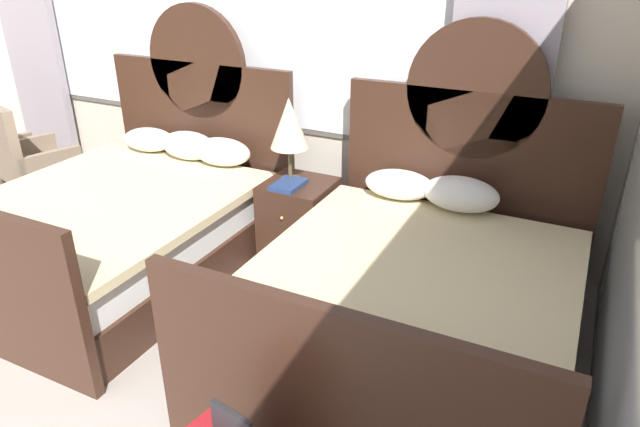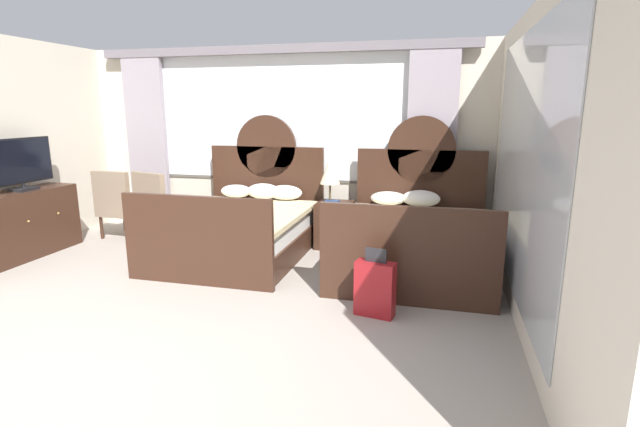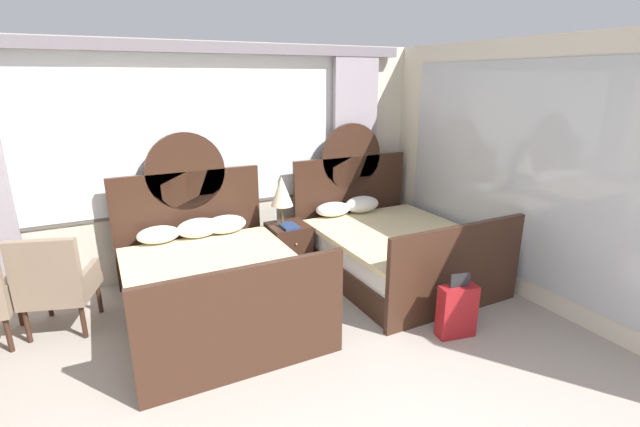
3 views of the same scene
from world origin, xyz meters
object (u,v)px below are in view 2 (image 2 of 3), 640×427
nightstand_between_beds (335,225)px  dresser_minibar (13,227)px  suitcase_on_floor (375,288)px  tv_flatscreen (21,164)px  armchair_by_window_left (159,205)px  armchair_by_window_centre (120,203)px  bed_near_mirror (414,239)px  bed_near_window (241,227)px  table_lamp_on_nightstand (330,171)px  book_on_nightstand (331,203)px

nightstand_between_beds → dresser_minibar: bearing=-157.7°
dresser_minibar → suitcase_on_floor: dresser_minibar is taller
tv_flatscreen → armchair_by_window_left: tv_flatscreen is taller
armchair_by_window_left → dresser_minibar: bearing=-135.5°
dresser_minibar → armchair_by_window_centre: armchair_by_window_centre is taller
nightstand_between_beds → armchair_by_window_left: bearing=-173.2°
nightstand_between_beds → bed_near_mirror: bearing=-30.4°
armchair_by_window_centre → bed_near_window: bearing=-9.3°
nightstand_between_beds → table_lamp_on_nightstand: (-0.07, 0.01, 0.72)m
bed_near_window → nightstand_between_beds: (1.08, 0.62, -0.05)m
armchair_by_window_centre → suitcase_on_floor: (3.88, -1.73, -0.25)m
nightstand_between_beds → armchair_by_window_centre: bearing=-174.5°
nightstand_between_beds → armchair_by_window_centre: armchair_by_window_centre is taller
bed_near_window → bed_near_mirror: bearing=-0.2°
dresser_minibar → table_lamp_on_nightstand: bearing=22.8°
tv_flatscreen → armchair_by_window_centre: bearing=60.0°
bed_near_mirror → table_lamp_on_nightstand: bearing=150.8°
table_lamp_on_nightstand → dresser_minibar: (-3.61, -1.51, -0.61)m
suitcase_on_floor → armchair_by_window_left: bearing=152.0°
bed_near_window → book_on_nightstand: (1.05, 0.53, 0.27)m
dresser_minibar → armchair_by_window_centre: (0.61, 1.21, 0.09)m
bed_near_window → armchair_by_window_left: size_ratio=2.19×
tv_flatscreen → book_on_nightstand: bearing=18.5°
tv_flatscreen → table_lamp_on_nightstand: bearing=20.1°
nightstand_between_beds → armchair_by_window_left: 2.46m
bed_near_window → suitcase_on_floor: bed_near_window is taller
book_on_nightstand → suitcase_on_floor: 2.14m
bed_near_mirror → table_lamp_on_nightstand: 1.47m
book_on_nightstand → armchair_by_window_left: size_ratio=0.27×
dresser_minibar → tv_flatscreen: size_ratio=1.84×
bed_near_window → book_on_nightstand: 1.21m
dresser_minibar → armchair_by_window_left: bearing=44.5°
table_lamp_on_nightstand → tv_flatscreen: bearing=-159.9°
nightstand_between_beds → dresser_minibar: 3.97m
bed_near_mirror → dresser_minibar: (-4.75, -0.87, 0.06)m
dresser_minibar → suitcase_on_floor: size_ratio=2.69×
dresser_minibar → tv_flatscreen: tv_flatscreen is taller
bed_near_mirror → tv_flatscreen: bed_near_mirror is taller
book_on_nightstand → tv_flatscreen: size_ratio=0.28×
bed_near_window → nightstand_between_beds: bearing=30.0°
bed_near_window → nightstand_between_beds: 1.25m
nightstand_between_beds → suitcase_on_floor: suitcase_on_floor is taller
table_lamp_on_nightstand → bed_near_window: bearing=-148.1°
nightstand_between_beds → suitcase_on_floor: (0.82, -2.02, -0.05)m
bed_near_window → bed_near_mirror: (2.15, -0.01, -0.00)m
bed_near_window → table_lamp_on_nightstand: size_ratio=3.60×
bed_near_window → tv_flatscreen: 2.78m
bed_near_window → bed_near_mirror: same height
table_lamp_on_nightstand → armchair_by_window_left: size_ratio=0.61×
bed_near_mirror → table_lamp_on_nightstand: bed_near_mirror is taller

